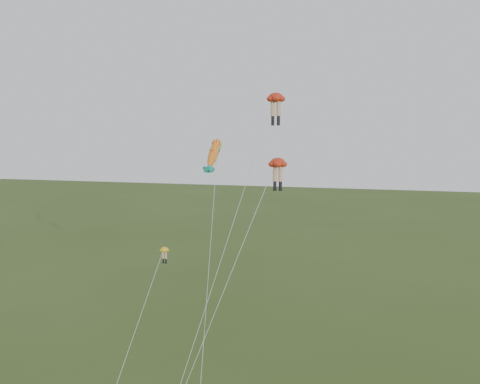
% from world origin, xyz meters
% --- Properties ---
extents(ground, '(300.00, 300.00, 0.00)m').
position_xyz_m(ground, '(0.00, 0.00, 0.00)').
color(ground, '#2F4418').
rests_on(ground, ground).
extents(legs_kite_red_high, '(4.55, 12.17, 20.40)m').
position_xyz_m(legs_kite_red_high, '(3.53, 9.40, 19.54)').
color(legs_kite_red_high, red).
rests_on(legs_kite_red_high, ground).
extents(legs_kite_red_mid, '(5.69, 6.83, 15.39)m').
position_xyz_m(legs_kite_red_mid, '(4.98, 4.31, 14.60)').
color(legs_kite_red_mid, red).
rests_on(legs_kite_red_mid, ground).
extents(legs_kite_yellow, '(0.78, 8.70, 8.23)m').
position_xyz_m(legs_kite_yellow, '(-4.23, 4.43, 7.27)').
color(legs_kite_yellow, yellow).
rests_on(legs_kite_yellow, ground).
extents(fish_kite, '(4.34, 14.19, 17.02)m').
position_xyz_m(fish_kite, '(-1.78, 9.64, 15.45)').
color(fish_kite, yellow).
rests_on(fish_kite, ground).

